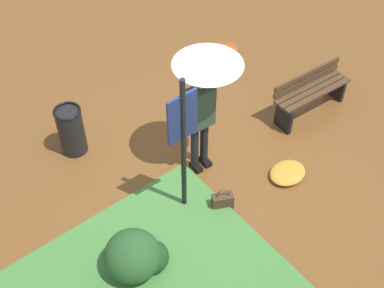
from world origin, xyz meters
name	(u,v)px	position (x,y,z in m)	size (l,w,h in m)	color
ground_plane	(195,173)	(0.00, 0.00, 0.00)	(18.00, 18.00, 0.00)	brown
person_with_umbrella	(204,84)	(0.24, 0.11, 1.55)	(0.96, 0.96, 2.04)	black
info_sign_post	(183,133)	(-0.49, -0.36, 1.44)	(0.44, 0.07, 2.30)	black
handbag	(223,201)	(-0.09, -0.74, 0.13)	(0.33, 0.26, 0.37)	#4C3323
park_bench	(311,92)	(2.37, -0.09, 0.40)	(1.40, 0.45, 0.75)	black
trash_bin	(71,130)	(-1.16, 1.57, 0.42)	(0.42, 0.42, 0.83)	black
shrub_cluster	(136,256)	(-1.61, -0.82, 0.30)	(0.79, 0.72, 0.65)	#285628
leaf_pile_near_person	(223,51)	(2.30, 2.01, 0.07)	(0.64, 0.52, 0.14)	#B74C1E
leaf_pile_by_bench	(288,173)	(1.05, -0.91, 0.06)	(0.59, 0.47, 0.13)	gold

